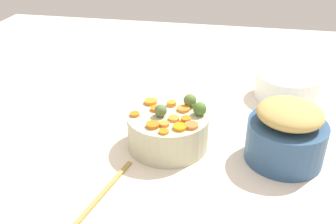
# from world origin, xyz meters

# --- Properties ---
(tabletop) EXTENTS (2.40, 2.40, 0.02)m
(tabletop) POSITION_xyz_m (0.00, 0.00, 0.01)
(tabletop) COLOR beige
(tabletop) RESTS_ON ground
(serving_bowl_carrots) EXTENTS (0.23, 0.23, 0.10)m
(serving_bowl_carrots) POSITION_xyz_m (0.01, -0.04, 0.07)
(serving_bowl_carrots) COLOR #B6B494
(serving_bowl_carrots) RESTS_ON tabletop
(metal_pot) EXTENTS (0.21, 0.21, 0.11)m
(metal_pot) POSITION_xyz_m (0.33, -0.04, 0.08)
(metal_pot) COLOR #2C4E76
(metal_pot) RESTS_ON tabletop
(stuffing_mound) EXTENTS (0.17, 0.17, 0.06)m
(stuffing_mound) POSITION_xyz_m (0.33, -0.04, 0.16)
(stuffing_mound) COLOR tan
(stuffing_mound) RESTS_ON metal_pot
(carrot_slice_0) EXTENTS (0.04, 0.04, 0.01)m
(carrot_slice_0) POSITION_xyz_m (0.03, -0.06, 0.12)
(carrot_slice_0) COLOR orange
(carrot_slice_0) RESTS_ON serving_bowl_carrots
(carrot_slice_1) EXTENTS (0.04, 0.04, 0.01)m
(carrot_slice_1) POSITION_xyz_m (-0.08, -0.06, 0.12)
(carrot_slice_1) COLOR orange
(carrot_slice_1) RESTS_ON serving_bowl_carrots
(carrot_slice_2) EXTENTS (0.03, 0.03, 0.01)m
(carrot_slice_2) POSITION_xyz_m (0.01, -0.13, 0.12)
(carrot_slice_2) COLOR orange
(carrot_slice_2) RESTS_ON serving_bowl_carrots
(carrot_slice_3) EXTENTS (0.04, 0.04, 0.01)m
(carrot_slice_3) POSITION_xyz_m (0.01, 0.02, 0.13)
(carrot_slice_3) COLOR orange
(carrot_slice_3) RESTS_ON serving_bowl_carrots
(carrot_slice_4) EXTENTS (0.05, 0.05, 0.01)m
(carrot_slice_4) POSITION_xyz_m (-0.06, 0.02, 0.13)
(carrot_slice_4) COLOR orange
(carrot_slice_4) RESTS_ON serving_bowl_carrots
(carrot_slice_5) EXTENTS (0.04, 0.04, 0.01)m
(carrot_slice_5) POSITION_xyz_m (0.01, -0.09, 0.13)
(carrot_slice_5) COLOR orange
(carrot_slice_5) RESTS_ON serving_bowl_carrots
(carrot_slice_6) EXTENTS (0.05, 0.05, 0.01)m
(carrot_slice_6) POSITION_xyz_m (0.04, 0.00, 0.12)
(carrot_slice_6) COLOR orange
(carrot_slice_6) RESTS_ON serving_bowl_carrots
(carrot_slice_7) EXTENTS (0.05, 0.05, 0.01)m
(carrot_slice_7) POSITION_xyz_m (0.08, -0.09, 0.13)
(carrot_slice_7) COLOR orange
(carrot_slice_7) RESTS_ON serving_bowl_carrots
(carrot_slice_8) EXTENTS (0.04, 0.04, 0.01)m
(carrot_slice_8) POSITION_xyz_m (-0.02, -0.10, 0.13)
(carrot_slice_8) COLOR orange
(carrot_slice_8) RESTS_ON serving_bowl_carrots
(carrot_slice_9) EXTENTS (0.03, 0.03, 0.01)m
(carrot_slice_9) POSITION_xyz_m (0.06, -0.06, 0.13)
(carrot_slice_9) COLOR orange
(carrot_slice_9) RESTS_ON serving_bowl_carrots
(carrot_slice_10) EXTENTS (0.05, 0.05, 0.01)m
(carrot_slice_10) POSITION_xyz_m (0.05, -0.10, 0.13)
(carrot_slice_10) COLOR orange
(carrot_slice_10) RESTS_ON serving_bowl_carrots
(carrot_slice_11) EXTENTS (0.04, 0.04, 0.01)m
(carrot_slice_11) POSITION_xyz_m (-0.03, -0.01, 0.13)
(carrot_slice_11) COLOR orange
(carrot_slice_11) RESTS_ON serving_bowl_carrots
(brussels_sprout_0) EXTENTS (0.04, 0.04, 0.04)m
(brussels_sprout_0) POSITION_xyz_m (0.06, 0.03, 0.14)
(brussels_sprout_0) COLOR #577435
(brussels_sprout_0) RESTS_ON serving_bowl_carrots
(brussels_sprout_1) EXTENTS (0.03, 0.03, 0.03)m
(brussels_sprout_1) POSITION_xyz_m (-0.01, -0.05, 0.14)
(brussels_sprout_1) COLOR #546C3C
(brussels_sprout_1) RESTS_ON serving_bowl_carrots
(brussels_sprout_2) EXTENTS (0.04, 0.04, 0.04)m
(brussels_sprout_2) POSITION_xyz_m (0.09, -0.02, 0.14)
(brussels_sprout_2) COLOR #456F2B
(brussels_sprout_2) RESTS_ON serving_bowl_carrots
(wooden_spoon) EXTENTS (0.11, 0.33, 0.01)m
(wooden_spoon) POSITION_xyz_m (-0.13, -0.38, 0.03)
(wooden_spoon) COLOR #A78847
(wooden_spoon) RESTS_ON tabletop
(casserole_dish) EXTENTS (0.23, 0.23, 0.09)m
(casserole_dish) POSITION_xyz_m (0.37, 0.35, 0.06)
(casserole_dish) COLOR white
(casserole_dish) RESTS_ON tabletop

